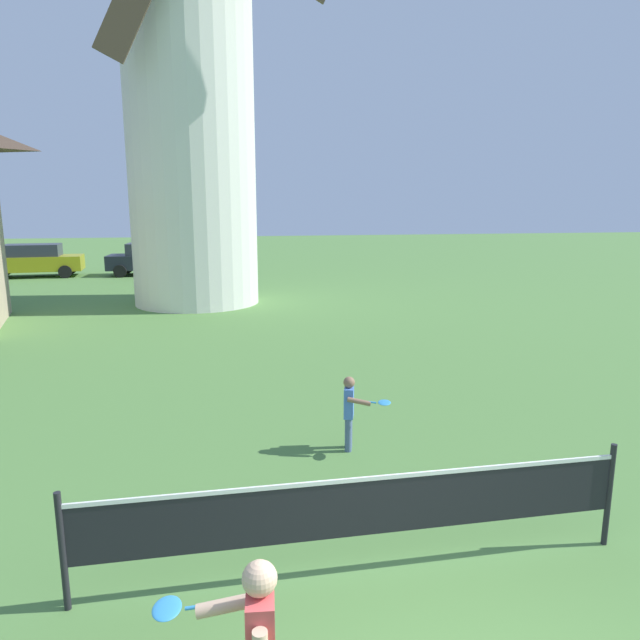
# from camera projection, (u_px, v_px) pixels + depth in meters

# --- Properties ---
(windmill) EXTENTS (8.87, 5.00, 16.19)m
(windmill) POSITION_uv_depth(u_px,v_px,m) (188.00, 70.00, 18.94)
(windmill) COLOR silver
(windmill) RESTS_ON ground_plane
(tennis_net) EXTENTS (5.29, 0.06, 1.10)m
(tennis_net) POSITION_uv_depth(u_px,v_px,m) (360.00, 508.00, 5.36)
(tennis_net) COLOR black
(tennis_net) RESTS_ON ground_plane
(player_far) EXTENTS (0.65, 0.60, 1.08)m
(player_far) POSITION_uv_depth(u_px,v_px,m) (351.00, 409.00, 8.15)
(player_far) COLOR slate
(player_far) RESTS_ON ground_plane
(parked_car_mustard) EXTENTS (4.48, 2.14, 1.56)m
(parked_car_mustard) POSITION_uv_depth(u_px,v_px,m) (33.00, 260.00, 27.50)
(parked_car_mustard) COLOR #999919
(parked_car_mustard) RESTS_ON ground_plane
(parked_car_black) EXTENTS (4.40, 2.08, 1.56)m
(parked_car_black) POSITION_uv_depth(u_px,v_px,m) (154.00, 258.00, 28.29)
(parked_car_black) COLOR #1E232D
(parked_car_black) RESTS_ON ground_plane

